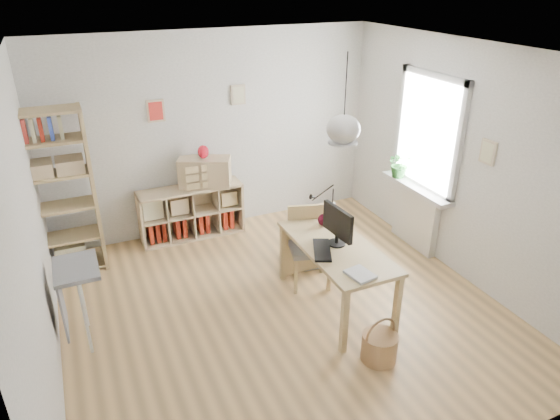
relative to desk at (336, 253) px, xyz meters
name	(u,v)px	position (x,y,z in m)	size (l,w,h in m)	color
ground	(283,309)	(-0.55, 0.15, -0.66)	(4.50, 4.50, 0.00)	tan
room_shell	(343,129)	(0.00, 0.00, 1.34)	(4.50, 4.50, 4.50)	white
window_unit	(429,133)	(1.68, 0.75, 0.89)	(0.07, 1.16, 1.46)	white
radiator	(415,217)	(1.64, 0.75, -0.26)	(0.10, 0.80, 0.80)	silver
windowsill	(416,188)	(1.59, 0.75, 0.17)	(0.22, 1.20, 0.06)	silver
desk	(336,253)	(0.00, 0.00, 0.00)	(0.70, 1.50, 0.75)	tan
cube_shelf	(189,215)	(-1.02, 2.23, -0.36)	(1.40, 0.38, 0.72)	beige
tall_bookshelf	(57,188)	(-2.59, 1.95, 0.43)	(0.80, 0.38, 2.00)	tan
side_table	(71,284)	(-2.59, 0.50, 0.01)	(0.40, 0.55, 0.85)	gray
chair	(309,241)	(-0.04, 0.55, -0.13)	(0.55, 0.55, 0.92)	gray
wicker_basket	(379,346)	(-0.04, -0.92, -0.50)	(0.34, 0.34, 0.47)	#9A7145
storage_chest	(320,243)	(0.33, 0.96, -0.45)	(0.66, 0.73, 0.64)	silver
monitor	(338,224)	(0.01, 0.03, 0.33)	(0.19, 0.48, 0.42)	black
keyboard	(322,250)	(-0.20, -0.04, 0.10)	(0.17, 0.45, 0.02)	black
task_lamp	(321,201)	(0.09, 0.54, 0.36)	(0.36, 0.13, 0.39)	black
yarn_ball	(324,220)	(0.09, 0.45, 0.16)	(0.14, 0.14, 0.14)	#450918
paper_tray	(360,274)	(-0.09, -0.59, 0.11)	(0.21, 0.26, 0.03)	silver
drawer_chest	(205,172)	(-0.77, 2.19, 0.26)	(0.68, 0.31, 0.39)	beige
red_vase	(203,152)	(-0.78, 2.19, 0.54)	(0.15, 0.15, 0.18)	maroon
potted_plant	(400,164)	(1.57, 1.10, 0.39)	(0.33, 0.28, 0.36)	#235F24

